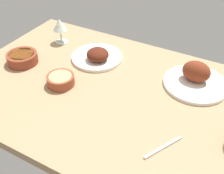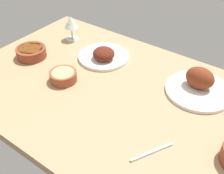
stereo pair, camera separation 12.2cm
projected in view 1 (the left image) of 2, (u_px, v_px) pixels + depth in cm
name	position (u px, v px, depth cm)	size (l,w,h in cm)	color
dining_table	(112.00, 94.00, 124.31)	(140.00, 90.00, 4.00)	tan
plate_center_main	(196.00, 78.00, 124.80)	(28.66, 28.66, 10.99)	white
plate_near_viewer	(97.00, 56.00, 141.05)	(25.94, 25.94, 7.56)	white
bowl_soup	(22.00, 58.00, 138.85)	(15.02, 15.02, 5.15)	brown
bowl_pasta	(61.00, 80.00, 125.05)	(12.33, 12.33, 4.64)	brown
wine_glass	(60.00, 26.00, 150.77)	(7.60, 7.60, 14.00)	silver
fork_loose	(163.00, 147.00, 97.70)	(16.91, 0.90, 0.80)	silver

